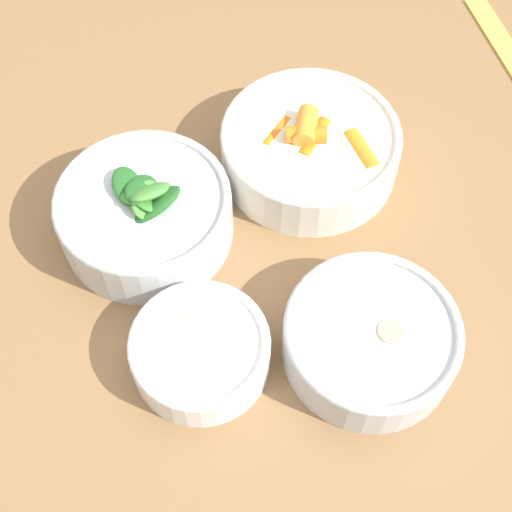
{
  "coord_description": "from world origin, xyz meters",
  "views": [
    {
      "loc": [
        0.4,
        -0.06,
        1.4
      ],
      "look_at": [
        0.04,
        0.03,
        0.8
      ],
      "focal_mm": 50.0,
      "sensor_mm": 36.0,
      "label": 1
    }
  ],
  "objects_px": {
    "bowl_greens": "(145,212)",
    "bowl_cookies": "(200,351)",
    "bowl_carrots": "(310,148)",
    "bowl_beans_hotdog": "(370,340)"
  },
  "relations": [
    {
      "from": "bowl_greens",
      "to": "bowl_cookies",
      "type": "bearing_deg",
      "value": 8.36
    },
    {
      "from": "bowl_beans_hotdog",
      "to": "bowl_cookies",
      "type": "height_order",
      "value": "bowl_beans_hotdog"
    },
    {
      "from": "bowl_carrots",
      "to": "bowl_cookies",
      "type": "bearing_deg",
      "value": -39.08
    },
    {
      "from": "bowl_greens",
      "to": "bowl_cookies",
      "type": "relative_size",
      "value": 1.37
    },
    {
      "from": "bowl_cookies",
      "to": "bowl_carrots",
      "type": "bearing_deg",
      "value": 140.92
    },
    {
      "from": "bowl_carrots",
      "to": "bowl_greens",
      "type": "height_order",
      "value": "bowl_greens"
    },
    {
      "from": "bowl_carrots",
      "to": "bowl_cookies",
      "type": "xyz_separation_m",
      "value": [
        0.2,
        -0.17,
        -0.01
      ]
    },
    {
      "from": "bowl_beans_hotdog",
      "to": "bowl_cookies",
      "type": "distance_m",
      "value": 0.16
    },
    {
      "from": "bowl_greens",
      "to": "bowl_carrots",
      "type": "bearing_deg",
      "value": 103.07
    },
    {
      "from": "bowl_greens",
      "to": "bowl_beans_hotdog",
      "type": "bearing_deg",
      "value": 43.74
    }
  ]
}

